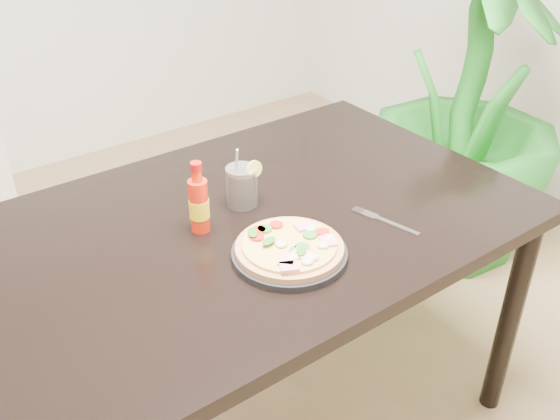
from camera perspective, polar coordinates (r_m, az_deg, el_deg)
dining_table at (r=1.61m, az=-2.53°, el=-3.12°), size 1.40×0.90×0.75m
plate at (r=1.42m, az=0.86°, el=-4.01°), size 0.26×0.26×0.02m
pizza at (r=1.41m, az=0.97°, el=-3.38°), size 0.25×0.25×0.03m
hot_sauce_bottle at (r=1.49m, az=-7.42°, el=0.54°), size 0.06×0.06×0.18m
cola_cup at (r=1.60m, az=-3.50°, el=2.12°), size 0.09×0.08×0.17m
fork at (r=1.57m, az=9.42°, el=-0.94°), size 0.06×0.19×0.00m
houseplant at (r=2.57m, az=16.98°, el=9.69°), size 0.99×0.99×1.36m
plant_pot at (r=2.83m, az=15.20°, el=-1.00°), size 0.28×0.28×0.22m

